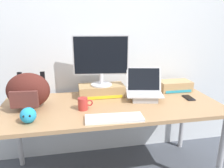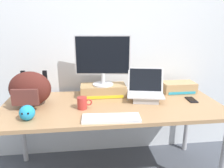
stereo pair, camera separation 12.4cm
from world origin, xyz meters
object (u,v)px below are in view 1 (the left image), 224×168
at_px(open_laptop, 144,93).
at_px(toner_box_cyan, 175,86).
at_px(toner_box_yellow, 101,90).
at_px(external_keyboard, 114,118).
at_px(cell_phone, 189,98).
at_px(coffee_mug, 83,104).
at_px(desktop_monitor, 101,59).
at_px(plush_toy, 28,115).
at_px(messenger_backpack, 28,91).

xyz_separation_m(open_laptop, toner_box_cyan, (0.39, 0.18, -0.01)).
bearing_deg(toner_box_yellow, external_keyboard, -88.07).
bearing_deg(cell_phone, coffee_mug, -172.92).
distance_m(desktop_monitor, toner_box_cyan, 0.82).
bearing_deg(desktop_monitor, toner_box_yellow, 87.29).
relative_size(desktop_monitor, external_keyboard, 1.17).
bearing_deg(external_keyboard, toner_box_cyan, 39.90).
relative_size(desktop_monitor, plush_toy, 4.53).
relative_size(desktop_monitor, cell_phone, 3.57).
xyz_separation_m(plush_toy, toner_box_cyan, (1.35, 0.48, -0.01)).
relative_size(external_keyboard, messenger_backpack, 1.18).
bearing_deg(coffee_mug, plush_toy, -157.94).
bearing_deg(open_laptop, messenger_backpack, -167.96).
height_order(cell_phone, toner_box_cyan, toner_box_cyan).
height_order(messenger_backpack, plush_toy, messenger_backpack).
relative_size(toner_box_yellow, external_keyboard, 0.98).
xyz_separation_m(desktop_monitor, coffee_mug, (-0.19, -0.30, -0.31)).
relative_size(toner_box_yellow, coffee_mug, 3.49).
bearing_deg(toner_box_yellow, messenger_backpack, -165.04).
bearing_deg(desktop_monitor, cell_phone, -8.48).
xyz_separation_m(cell_phone, toner_box_cyan, (-0.02, 0.24, 0.04)).
distance_m(external_keyboard, cell_phone, 0.82).
bearing_deg(toner_box_yellow, plush_toy, -141.70).
height_order(desktop_monitor, plush_toy, desktop_monitor).
distance_m(open_laptop, toner_box_cyan, 0.43).
bearing_deg(coffee_mug, toner_box_yellow, 57.66).
bearing_deg(plush_toy, desktop_monitor, 38.24).
bearing_deg(coffee_mug, desktop_monitor, 57.59).
xyz_separation_m(desktop_monitor, external_keyboard, (0.02, -0.53, -0.34)).
bearing_deg(cell_phone, messenger_backpack, -179.89).
relative_size(open_laptop, plush_toy, 3.23).
bearing_deg(toner_box_yellow, desktop_monitor, -99.96).
relative_size(cell_phone, toner_box_cyan, 0.44).
bearing_deg(messenger_backpack, open_laptop, 4.89).
bearing_deg(toner_box_yellow, cell_phone, -15.81).
height_order(cell_phone, plush_toy, plush_toy).
relative_size(open_laptop, toner_box_cyan, 1.12).
bearing_deg(external_keyboard, open_laptop, 49.55).
bearing_deg(open_laptop, toner_box_yellow, 168.03).
xyz_separation_m(external_keyboard, plush_toy, (-0.60, 0.07, 0.04)).
height_order(desktop_monitor, open_laptop, desktop_monitor).
bearing_deg(desktop_monitor, toner_box_cyan, 8.93).
xyz_separation_m(cell_phone, plush_toy, (-1.37, -0.24, 0.05)).
xyz_separation_m(external_keyboard, toner_box_cyan, (0.74, 0.55, 0.04)).
xyz_separation_m(desktop_monitor, plush_toy, (-0.58, -0.46, -0.30)).
height_order(coffee_mug, plush_toy, plush_toy).
relative_size(messenger_backpack, plush_toy, 3.27).
bearing_deg(external_keyboard, cell_phone, 25.29).
xyz_separation_m(open_laptop, plush_toy, (-0.95, -0.30, -0.00)).
height_order(open_laptop, external_keyboard, open_laptop).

